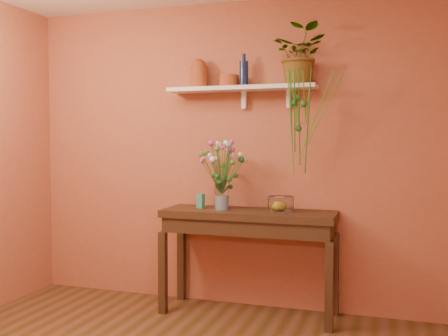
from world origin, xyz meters
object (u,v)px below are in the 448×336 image
at_px(terracotta_jug, 199,74).
at_px(bouquet, 223,159).
at_px(glass_vase, 222,197).
at_px(sideboard, 249,226).
at_px(spider_plant, 301,55).
at_px(glass_bowl, 281,204).
at_px(blue_bottle, 244,73).

distance_m(terracotta_jug, bouquet, 0.81).
relative_size(terracotta_jug, glass_vase, 1.00).
bearing_deg(terracotta_jug, bouquet, -30.27).
xyz_separation_m(sideboard, terracotta_jug, (-0.50, 0.14, 1.30)).
height_order(glass_vase, bouquet, bouquet).
bearing_deg(bouquet, sideboard, 5.89).
height_order(spider_plant, glass_bowl, spider_plant).
xyz_separation_m(sideboard, glass_vase, (-0.23, -0.02, 0.24)).
bearing_deg(sideboard, terracotta_jug, 164.49).
distance_m(glass_vase, glass_bowl, 0.51).
distance_m(sideboard, terracotta_jug, 1.40).
xyz_separation_m(terracotta_jug, blue_bottle, (0.41, 0.00, -0.01)).
relative_size(blue_bottle, glass_bowl, 1.31).
bearing_deg(glass_bowl, sideboard, -178.04).
bearing_deg(spider_plant, sideboard, -163.09).
bearing_deg(sideboard, glass_bowl, 1.96).
relative_size(blue_bottle, bouquet, 0.60).
distance_m(spider_plant, glass_bowl, 1.24).
bearing_deg(bouquet, blue_bottle, 49.42).
xyz_separation_m(terracotta_jug, glass_bowl, (0.77, -0.13, -1.12)).
bearing_deg(spider_plant, bouquet, -166.85).
height_order(spider_plant, glass_vase, spider_plant).
relative_size(terracotta_jug, spider_plant, 0.54).
height_order(blue_bottle, spider_plant, spider_plant).
relative_size(spider_plant, bouquet, 1.03).
relative_size(terracotta_jug, blue_bottle, 0.93).
distance_m(spider_plant, glass_vase, 1.35).
height_order(sideboard, terracotta_jug, terracotta_jug).
height_order(sideboard, bouquet, bouquet).
bearing_deg(glass_bowl, terracotta_jug, 170.53).
relative_size(spider_plant, glass_bowl, 2.25).
height_order(terracotta_jug, glass_bowl, terracotta_jug).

